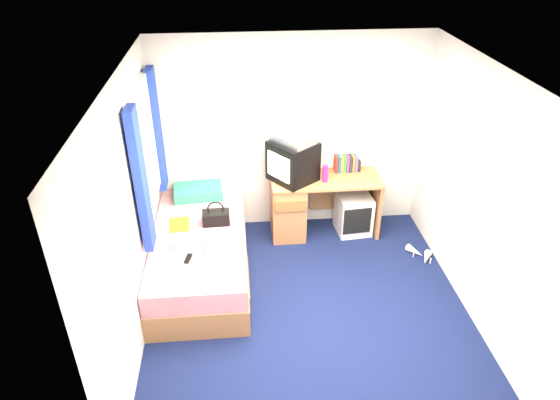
{
  "coord_description": "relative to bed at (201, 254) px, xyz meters",
  "views": [
    {
      "loc": [
        -0.63,
        -3.75,
        3.54
      ],
      "look_at": [
        -0.23,
        0.7,
        0.91
      ],
      "focal_mm": 32.0,
      "sensor_mm": 36.0,
      "label": 1
    }
  ],
  "objects": [
    {
      "name": "remote_control",
      "position": [
        -0.08,
        -0.45,
        0.28
      ],
      "size": [
        0.08,
        0.17,
        0.02
      ],
      "primitive_type": "cube",
      "rotation": [
        0.0,
        0.0,
        -0.19
      ],
      "color": "black",
      "rests_on": "bed"
    },
    {
      "name": "room_shell",
      "position": [
        1.1,
        -0.7,
        1.18
      ],
      "size": [
        3.4,
        3.4,
        3.4
      ],
      "color": "white",
      "rests_on": "ground"
    },
    {
      "name": "colour_swatch_fan",
      "position": [
        -0.03,
        -0.52,
        0.28
      ],
      "size": [
        0.23,
        0.09,
        0.01
      ],
      "primitive_type": "cube",
      "rotation": [
        0.0,
        0.0,
        -0.15
      ],
      "color": "gold",
      "rests_on": "bed"
    },
    {
      "name": "window_assembly",
      "position": [
        -0.45,
        0.2,
        1.15
      ],
      "size": [
        0.11,
        1.42,
        1.4
      ],
      "color": "silver",
      "rests_on": "room_shell"
    },
    {
      "name": "pink_water_bottle",
      "position": [
        1.46,
        0.65,
        0.58
      ],
      "size": [
        0.07,
        0.07,
        0.2
      ],
      "primitive_type": "cylinder",
      "rotation": [
        0.0,
        0.0,
        0.09
      ],
      "color": "#D21D74",
      "rests_on": "desk"
    },
    {
      "name": "magazine",
      "position": [
        -0.22,
        0.19,
        0.28
      ],
      "size": [
        0.24,
        0.3,
        0.01
      ],
      "primitive_type": "cube",
      "rotation": [
        0.0,
        0.0,
        0.09
      ],
      "color": "yellow",
      "rests_on": "bed"
    },
    {
      "name": "pillow",
      "position": [
        -0.04,
        0.81,
        0.33
      ],
      "size": [
        0.59,
        0.41,
        0.12
      ],
      "primitive_type": "cube",
      "rotation": [
        0.0,
        0.0,
        0.09
      ],
      "color": "teal",
      "rests_on": "bed"
    },
    {
      "name": "crt_tv",
      "position": [
        1.08,
        0.74,
        0.72
      ],
      "size": [
        0.64,
        0.65,
        0.48
      ],
      "rotation": [
        0.0,
        0.0,
        -0.93
      ],
      "color": "black",
      "rests_on": "desk"
    },
    {
      "name": "water_bottle",
      "position": [
        -0.18,
        -0.19,
        0.31
      ],
      "size": [
        0.2,
        0.19,
        0.07
      ],
      "primitive_type": "cylinder",
      "rotation": [
        0.0,
        1.57,
        0.73
      ],
      "color": "silver",
      "rests_on": "bed"
    },
    {
      "name": "towel",
      "position": [
        0.22,
        -0.3,
        0.32
      ],
      "size": [
        0.28,
        0.24,
        0.09
      ],
      "primitive_type": "cube",
      "rotation": [
        0.0,
        0.0,
        0.02
      ],
      "color": "silver",
      "rests_on": "bed"
    },
    {
      "name": "handbag",
      "position": [
        0.18,
        0.18,
        0.35
      ],
      "size": [
        0.3,
        0.17,
        0.28
      ],
      "rotation": [
        0.0,
        0.0,
        0.03
      ],
      "color": "black",
      "rests_on": "bed"
    },
    {
      "name": "storage_cube",
      "position": [
        1.85,
        0.7,
        -0.02
      ],
      "size": [
        0.43,
        0.43,
        0.5
      ],
      "primitive_type": "cube",
      "rotation": [
        0.0,
        0.0,
        0.09
      ],
      "color": "silver",
      "rests_on": "ground"
    },
    {
      "name": "picture_frame",
      "position": [
        1.91,
        0.91,
        0.55
      ],
      "size": [
        0.03,
        0.12,
        0.14
      ],
      "primitive_type": "cube",
      "rotation": [
        0.0,
        0.0,
        0.1
      ],
      "color": "black",
      "rests_on": "desk"
    },
    {
      "name": "ground",
      "position": [
        1.1,
        -0.7,
        -0.27
      ],
      "size": [
        3.4,
        3.4,
        0.0
      ],
      "primitive_type": "plane",
      "color": "#0C1438",
      "rests_on": "ground"
    },
    {
      "name": "aerosol_can",
      "position": [
        1.39,
        0.8,
        0.56
      ],
      "size": [
        0.06,
        0.06,
        0.16
      ],
      "primitive_type": "cylinder",
      "rotation": [
        0.0,
        0.0,
        -0.29
      ],
      "color": "silver",
      "rests_on": "desk"
    },
    {
      "name": "vcr",
      "position": [
        1.09,
        0.74,
        1.0
      ],
      "size": [
        0.54,
        0.56,
        0.09
      ],
      "primitive_type": "cube",
      "rotation": [
        0.0,
        0.0,
        -0.9
      ],
      "color": "silver",
      "rests_on": "crt_tv"
    },
    {
      "name": "book_row",
      "position": [
        1.75,
        0.9,
        0.58
      ],
      "size": [
        0.27,
        0.13,
        0.2
      ],
      "color": "maroon",
      "rests_on": "desk"
    },
    {
      "name": "desk",
      "position": [
        1.21,
        0.74,
        0.14
      ],
      "size": [
        1.3,
        0.55,
        0.75
      ],
      "color": "#A87046",
      "rests_on": "ground"
    },
    {
      "name": "bed",
      "position": [
        0.0,
        0.0,
        0.0
      ],
      "size": [
        1.01,
        2.0,
        0.54
      ],
      "color": "#A87046",
      "rests_on": "ground"
    },
    {
      "name": "white_heels",
      "position": [
        2.52,
        0.07,
        -0.23
      ],
      "size": [
        0.28,
        0.37,
        0.09
      ],
      "color": "white",
      "rests_on": "ground"
    }
  ]
}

